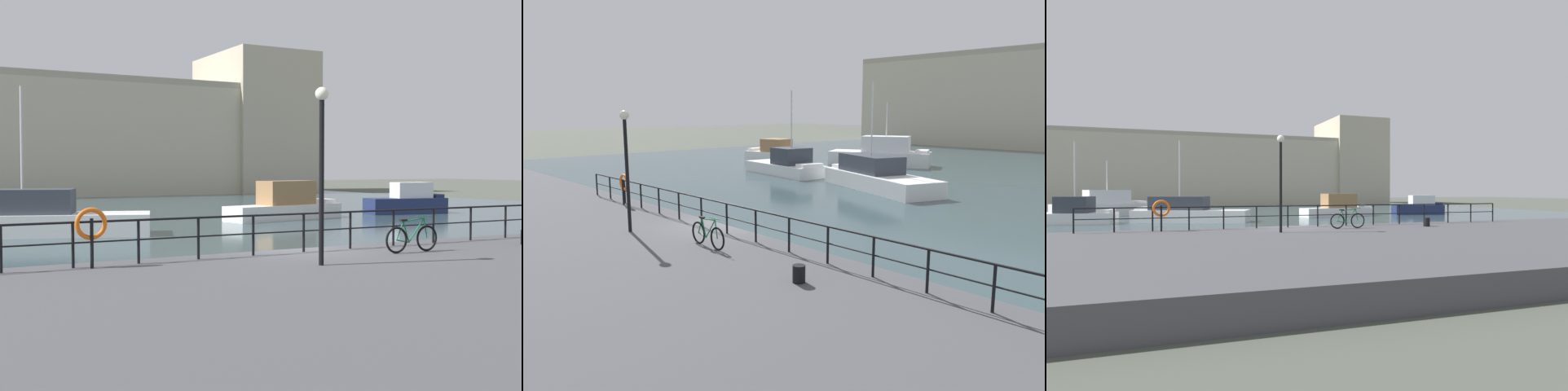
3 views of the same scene
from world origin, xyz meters
The scene contains 11 objects.
ground_plane centered at (0.00, 0.00, 0.00)m, with size 240.00×240.00×0.00m, color #4C5147.
water_basin centered at (0.00, 30.20, 0.01)m, with size 80.00×60.00×0.01m, color #33474C.
quay_promenade centered at (0.00, -6.50, 0.39)m, with size 56.00×13.00×0.79m, color #47474C.
harbor_building centered at (5.74, 59.52, 6.50)m, with size 71.15×14.75×17.02m.
moored_cabin_cruiser centered at (-4.36, 15.25, 0.83)m, with size 9.68×5.78×6.74m.
moored_harbor_tender centered at (20.01, 18.59, 0.81)m, with size 5.62×2.85×2.09m.
moored_small_launch centered at (10.36, 18.18, 0.87)m, with size 8.05×3.43×2.29m.
quay_railing centered at (1.32, -0.75, 1.52)m, with size 21.89×0.07×1.08m.
parked_bicycle centered at (2.31, -2.21, 1.18)m, with size 1.77×0.10×0.98m.
life_ring_stand centered at (-6.10, -0.95, 1.76)m, with size 0.75×0.16×1.40m.
quay_lamp_post centered at (-1.20, -3.08, 3.51)m, with size 0.32×0.32×4.19m.
Camera 1 is at (-10.04, -16.39, 3.11)m, focal length 46.69 mm.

